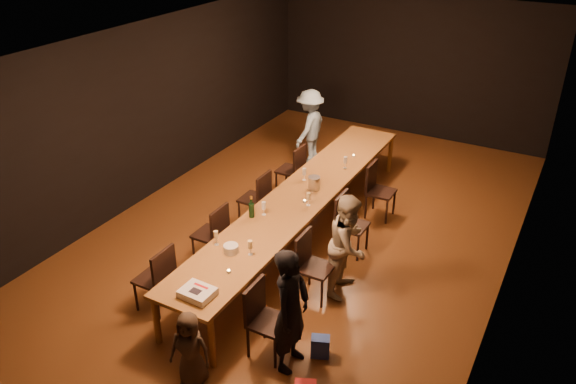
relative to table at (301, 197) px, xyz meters
The scene contains 29 objects.
ground 0.70m from the table, ahead, with size 10.00×10.00×0.00m, color #4D2313.
room_shell 1.38m from the table, ahead, with size 6.04×10.04×3.02m.
table is the anchor object (origin of this frame).
chair_right_0 2.56m from the table, 70.50° to the right, with size 0.42×0.42×0.93m, color black, non-canonical shape.
chair_right_1 1.49m from the table, 54.69° to the right, with size 0.42×0.42×0.93m, color black, non-canonical shape.
chair_right_2 0.88m from the table, ahead, with size 0.42×0.42×0.93m, color black, non-canonical shape.
chair_right_3 1.49m from the table, 54.69° to the left, with size 0.42×0.42×0.93m, color black, non-canonical shape.
chair_left_0 2.56m from the table, 109.50° to the right, with size 0.42×0.42×0.93m, color black, non-canonical shape.
chair_left_1 1.49m from the table, 125.31° to the right, with size 0.42×0.42×0.93m, color black, non-canonical shape.
chair_left_2 0.88m from the table, behind, with size 0.42×0.42×0.93m, color black, non-canonical shape.
chair_left_3 1.49m from the table, 125.31° to the left, with size 0.42×0.42×0.93m, color black, non-canonical shape.
woman_birthday 2.69m from the table, 64.67° to the right, with size 0.56×0.37×1.53m, color black.
woman_tan 1.43m from the table, 36.72° to the right, with size 0.70×0.54×1.43m, color tan.
man_blue 2.80m from the table, 114.32° to the left, with size 0.96×0.55×1.49m, color #8EB9DB.
child 3.22m from the table, 84.06° to the right, with size 0.45×0.30×0.93m, color #3B2D21.
gift_bag_blue 2.63m from the table, 57.20° to the right, with size 0.22×0.14×0.27m, color #2A4BB6.
birthday_cake 2.70m from the table, 88.08° to the right, with size 0.38×0.31×0.09m.
plate_stack 1.80m from the table, 92.08° to the right, with size 0.19×0.19×0.11m, color silver.
champagne_bottle 0.99m from the table, 108.41° to the right, with size 0.08×0.08×0.33m, color black, non-canonical shape.
ice_bucket 0.31m from the table, 71.58° to the left, with size 0.19×0.19×0.21m, color #AEAEB3.
wineglass_0 1.78m from the table, 100.70° to the right, with size 0.06×0.06×0.21m, color beige, non-canonical shape.
wineglass_1 1.73m from the table, 84.14° to the right, with size 0.06×0.06×0.21m, color beige, non-canonical shape.
wineglass_2 0.82m from the table, 103.41° to the right, with size 0.06×0.06×0.21m, color silver, non-canonical shape.
wineglass_3 0.37m from the table, 45.07° to the right, with size 0.06×0.06×0.21m, color beige, non-canonical shape.
wineglass_4 0.51m from the table, 112.36° to the left, with size 0.06×0.06×0.21m, color silver, non-canonical shape.
wineglass_5 1.20m from the table, 80.06° to the left, with size 0.06×0.06×0.21m, color silver, non-canonical shape.
tealight_near 2.17m from the table, 86.03° to the right, with size 0.05×0.05×0.03m, color #B2B7B2.
tealight_mid 0.24m from the table, 50.63° to the right, with size 0.05×0.05×0.03m, color #B2B7B2.
tealight_far 1.66m from the table, 84.82° to the left, with size 0.05×0.05×0.03m, color #B2B7B2.
Camera 1 is at (3.43, -6.62, 4.79)m, focal length 35.00 mm.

